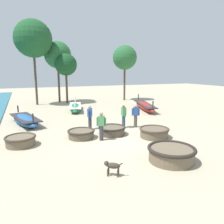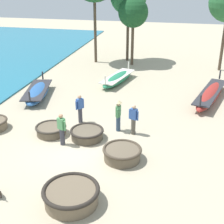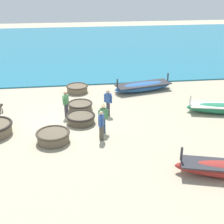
{
  "view_description": "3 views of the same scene",
  "coord_description": "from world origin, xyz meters",
  "px_view_note": "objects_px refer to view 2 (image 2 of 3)",
  "views": [
    {
      "loc": [
        -4.55,
        -10.71,
        3.76
      ],
      "look_at": [
        0.67,
        1.96,
        1.13
      ],
      "focal_mm": 35.0,
      "sensor_mm": 36.0,
      "label": 1
    },
    {
      "loc": [
        4.28,
        -11.82,
        7.37
      ],
      "look_at": [
        1.23,
        1.87,
        1.06
      ],
      "focal_mm": 50.0,
      "sensor_mm": 36.0,
      "label": 2
    },
    {
      "loc": [
        16.09,
        0.55,
        7.64
      ],
      "look_at": [
        1.36,
        2.47,
        1.07
      ],
      "focal_mm": 50.0,
      "sensor_mm": 36.0,
      "label": 3
    }
  ],
  "objects_px": {
    "fisherman_standing_right": "(80,108)",
    "fisherman_hauling": "(134,119)",
    "long_boat_green_hull": "(210,95)",
    "long_boat_ochre_hull": "(37,92)",
    "fisherman_standing_left": "(62,129)",
    "coracle_weathered": "(87,134)",
    "coracle_center": "(51,130)",
    "fisherman_with_hat": "(118,113)",
    "coracle_far_right": "(122,153)",
    "coracle_front_right": "(71,195)",
    "tree_right_mid": "(133,13)",
    "long_boat_white_hull": "(118,79)"
  },
  "relations": [
    {
      "from": "coracle_center",
      "to": "long_boat_ochre_hull",
      "type": "bearing_deg",
      "value": 121.86
    },
    {
      "from": "coracle_weathered",
      "to": "fisherman_standing_right",
      "type": "height_order",
      "value": "fisherman_standing_right"
    },
    {
      "from": "coracle_far_right",
      "to": "fisherman_hauling",
      "type": "height_order",
      "value": "fisherman_hauling"
    },
    {
      "from": "coracle_front_right",
      "to": "long_boat_green_hull",
      "type": "bearing_deg",
      "value": 64.38
    },
    {
      "from": "long_boat_white_hull",
      "to": "fisherman_hauling",
      "type": "relative_size",
      "value": 2.83
    },
    {
      "from": "coracle_far_right",
      "to": "tree_right_mid",
      "type": "distance_m",
      "value": 15.65
    },
    {
      "from": "coracle_center",
      "to": "tree_right_mid",
      "type": "xyz_separation_m",
      "value": [
        1.85,
        13.52,
        4.09
      ]
    },
    {
      "from": "coracle_far_right",
      "to": "fisherman_with_hat",
      "type": "height_order",
      "value": "fisherman_with_hat"
    },
    {
      "from": "long_boat_green_hull",
      "to": "fisherman_standing_right",
      "type": "bearing_deg",
      "value": -145.13
    },
    {
      "from": "long_boat_green_hull",
      "to": "coracle_center",
      "type": "bearing_deg",
      "value": -140.96
    },
    {
      "from": "fisherman_with_hat",
      "to": "tree_right_mid",
      "type": "bearing_deg",
      "value": 96.05
    },
    {
      "from": "long_boat_white_hull",
      "to": "long_boat_ochre_hull",
      "type": "bearing_deg",
      "value": -138.86
    },
    {
      "from": "coracle_front_right",
      "to": "fisherman_hauling",
      "type": "xyz_separation_m",
      "value": [
        1.29,
        5.51,
        0.49
      ]
    },
    {
      "from": "coracle_far_right",
      "to": "fisherman_standing_left",
      "type": "distance_m",
      "value": 3.06
    },
    {
      "from": "coracle_weathered",
      "to": "fisherman_with_hat",
      "type": "height_order",
      "value": "fisherman_with_hat"
    },
    {
      "from": "long_boat_white_hull",
      "to": "fisherman_hauling",
      "type": "distance_m",
      "value": 7.93
    },
    {
      "from": "coracle_center",
      "to": "fisherman_hauling",
      "type": "bearing_deg",
      "value": 13.14
    },
    {
      "from": "fisherman_standing_right",
      "to": "coracle_far_right",
      "type": "bearing_deg",
      "value": -47.09
    },
    {
      "from": "fisherman_standing_right",
      "to": "fisherman_standing_left",
      "type": "height_order",
      "value": "same"
    },
    {
      "from": "long_boat_ochre_hull",
      "to": "fisherman_standing_left",
      "type": "relative_size",
      "value": 2.85
    },
    {
      "from": "fisherman_with_hat",
      "to": "fisherman_standing_left",
      "type": "bearing_deg",
      "value": -139.31
    },
    {
      "from": "fisherman_hauling",
      "to": "long_boat_green_hull",
      "type": "bearing_deg",
      "value": 54.13
    },
    {
      "from": "long_boat_green_hull",
      "to": "fisherman_standing_right",
      "type": "relative_size",
      "value": 3.71
    },
    {
      "from": "long_boat_green_hull",
      "to": "coracle_front_right",
      "type": "bearing_deg",
      "value": -115.62
    },
    {
      "from": "coracle_weathered",
      "to": "long_boat_ochre_hull",
      "type": "bearing_deg",
      "value": 135.62
    },
    {
      "from": "fisherman_standing_right",
      "to": "fisherman_with_hat",
      "type": "bearing_deg",
      "value": -13.05
    },
    {
      "from": "coracle_weathered",
      "to": "fisherman_standing_left",
      "type": "distance_m",
      "value": 1.36
    },
    {
      "from": "coracle_center",
      "to": "fisherman_standing_left",
      "type": "relative_size",
      "value": 0.98
    },
    {
      "from": "fisherman_standing_left",
      "to": "coracle_front_right",
      "type": "bearing_deg",
      "value": -64.99
    },
    {
      "from": "coracle_front_right",
      "to": "fisherman_hauling",
      "type": "bearing_deg",
      "value": 76.79
    },
    {
      "from": "tree_right_mid",
      "to": "fisherman_hauling",
      "type": "bearing_deg",
      "value": -80.49
    },
    {
      "from": "coracle_weathered",
      "to": "coracle_center",
      "type": "relative_size",
      "value": 1.06
    },
    {
      "from": "coracle_front_right",
      "to": "fisherman_with_hat",
      "type": "bearing_deg",
      "value": 84.99
    },
    {
      "from": "long_boat_green_hull",
      "to": "fisherman_standing_left",
      "type": "relative_size",
      "value": 3.71
    },
    {
      "from": "fisherman_standing_right",
      "to": "fisherman_hauling",
      "type": "relative_size",
      "value": 1.0
    },
    {
      "from": "long_boat_white_hull",
      "to": "fisherman_standing_left",
      "type": "xyz_separation_m",
      "value": [
        -0.71,
        -9.32,
        0.52
      ]
    },
    {
      "from": "fisherman_standing_right",
      "to": "fisherman_hauling",
      "type": "bearing_deg",
      "value": -13.0
    },
    {
      "from": "long_boat_ochre_hull",
      "to": "fisherman_hauling",
      "type": "bearing_deg",
      "value": -28.23
    },
    {
      "from": "coracle_center",
      "to": "long_boat_green_hull",
      "type": "bearing_deg",
      "value": 39.04
    },
    {
      "from": "coracle_weathered",
      "to": "long_boat_white_hull",
      "type": "relative_size",
      "value": 0.37
    },
    {
      "from": "long_boat_ochre_hull",
      "to": "long_boat_white_hull",
      "type": "relative_size",
      "value": 1.01
    },
    {
      "from": "coracle_far_right",
      "to": "fisherman_with_hat",
      "type": "xyz_separation_m",
      "value": [
        -0.7,
        2.58,
        0.65
      ]
    },
    {
      "from": "fisherman_with_hat",
      "to": "coracle_front_right",
      "type": "bearing_deg",
      "value": -95.01
    },
    {
      "from": "long_boat_green_hull",
      "to": "long_boat_white_hull",
      "type": "distance_m",
      "value": 6.66
    },
    {
      "from": "long_boat_green_hull",
      "to": "fisherman_hauling",
      "type": "relative_size",
      "value": 3.71
    },
    {
      "from": "coracle_far_right",
      "to": "fisherman_hauling",
      "type": "bearing_deg",
      "value": 87.66
    },
    {
      "from": "coracle_far_right",
      "to": "long_boat_white_hull",
      "type": "height_order",
      "value": "long_boat_white_hull"
    },
    {
      "from": "coracle_weathered",
      "to": "coracle_far_right",
      "type": "height_order",
      "value": "coracle_far_right"
    },
    {
      "from": "fisherman_hauling",
      "to": "coracle_front_right",
      "type": "bearing_deg",
      "value": -103.21
    },
    {
      "from": "long_boat_green_hull",
      "to": "fisherman_with_hat",
      "type": "distance_m",
      "value": 7.21
    }
  ]
}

